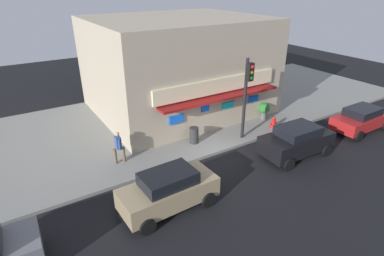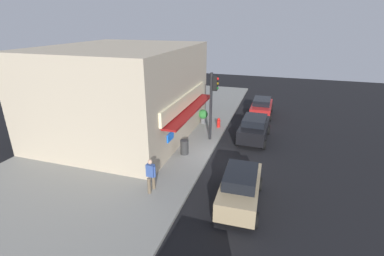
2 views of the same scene
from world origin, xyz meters
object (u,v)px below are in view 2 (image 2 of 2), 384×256
at_px(traffic_light, 213,98).
at_px(parked_car_black, 254,128).
at_px(potted_plant_by_doorway, 184,125).
at_px(potted_plant_by_window, 203,115).
at_px(fire_hydrant, 219,123).
at_px(parked_car_red, 262,107).
at_px(parked_car_tan, 240,187).
at_px(trash_can, 184,147).
at_px(pedestrian, 151,174).

height_order(traffic_light, parked_car_black, traffic_light).
relative_size(potted_plant_by_doorway, potted_plant_by_window, 0.90).
xyz_separation_m(fire_hydrant, potted_plant_by_doorway, (-1.84, 2.20, 0.22)).
xyz_separation_m(traffic_light, fire_hydrant, (2.45, 0.06, -2.61)).
distance_m(parked_car_black, parked_car_red, 5.71).
distance_m(fire_hydrant, potted_plant_by_window, 1.52).
bearing_deg(parked_car_tan, parked_car_red, 0.51).
bearing_deg(trash_can, potted_plant_by_window, 4.03).
relative_size(pedestrian, parked_car_red, 0.43).
bearing_deg(trash_can, parked_car_tan, -133.42).
xyz_separation_m(potted_plant_by_window, parked_car_red, (3.96, -4.24, -0.05)).
height_order(potted_plant_by_doorway, parked_car_red, parked_car_red).
xyz_separation_m(trash_can, parked_car_tan, (-3.75, -3.96, 0.24)).
distance_m(trash_can, potted_plant_by_window, 5.69).
bearing_deg(potted_plant_by_window, parked_car_tan, -155.17).
xyz_separation_m(pedestrian, parked_car_black, (8.19, -3.99, -0.21)).
xyz_separation_m(potted_plant_by_doorway, parked_car_tan, (-7.07, -5.17, 0.12)).
bearing_deg(fire_hydrant, trash_can, 169.12).
relative_size(pedestrian, potted_plant_by_window, 1.50).
bearing_deg(fire_hydrant, parked_car_tan, -161.56).
bearing_deg(parked_car_tan, parked_car_black, 1.32).
bearing_deg(pedestrian, potted_plant_by_doorway, 7.53).
bearing_deg(parked_car_black, parked_car_tan, -178.68).
bearing_deg(parked_car_black, pedestrian, 154.03).
xyz_separation_m(trash_can, potted_plant_by_doorway, (3.32, 1.21, 0.12)).
distance_m(traffic_light, potted_plant_by_window, 4.02).
height_order(trash_can, parked_car_red, parked_car_red).
distance_m(traffic_light, parked_car_tan, 7.43).
distance_m(potted_plant_by_window, parked_car_tan, 10.38).
relative_size(fire_hydrant, potted_plant_by_window, 0.66).
distance_m(parked_car_tan, parked_car_red, 13.38).
relative_size(trash_can, parked_car_red, 0.24).
distance_m(traffic_light, parked_car_black, 3.75).
relative_size(potted_plant_by_window, parked_car_red, 0.29).
relative_size(pedestrian, parked_car_black, 0.42).
bearing_deg(traffic_light, pedestrian, 169.77).
bearing_deg(traffic_light, parked_car_tan, -155.73).
height_order(fire_hydrant, parked_car_red, parked_car_red).
height_order(traffic_light, potted_plant_by_window, traffic_light).
height_order(fire_hydrant, parked_car_black, parked_car_black).
height_order(potted_plant_by_doorway, parked_car_tan, parked_car_tan).
relative_size(parked_car_black, parked_car_red, 1.02).
bearing_deg(parked_car_tan, trash_can, 46.58).
xyz_separation_m(traffic_light, potted_plant_by_doorway, (0.61, 2.26, -2.39)).
bearing_deg(parked_car_black, traffic_light, 114.13).
bearing_deg(fire_hydrant, parked_car_red, -32.45).
relative_size(potted_plant_by_doorway, parked_car_red, 0.26).
distance_m(pedestrian, parked_car_red, 14.48).
bearing_deg(parked_car_red, potted_plant_by_window, 133.07).
xyz_separation_m(potted_plant_by_window, parked_car_tan, (-9.42, -4.36, 0.02)).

